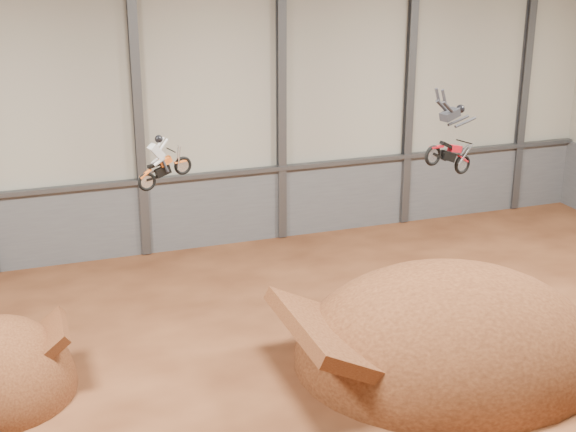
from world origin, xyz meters
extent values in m
plane|color=#4B2514|center=(0.00, 0.00, 0.00)|extent=(40.00, 40.00, 0.00)
cube|color=#A5A192|center=(0.00, 15.00, 7.00)|extent=(40.00, 0.10, 14.00)
cube|color=#5A5D63|center=(0.00, 14.90, 1.75)|extent=(39.80, 0.18, 3.50)
cube|color=#47494F|center=(0.00, 14.75, 3.55)|extent=(39.80, 0.35, 0.20)
cube|color=#47494F|center=(-3.33, 14.80, 7.00)|extent=(0.40, 0.36, 13.90)
cube|color=#47494F|center=(3.33, 14.80, 7.00)|extent=(0.40, 0.36, 13.90)
cube|color=#47494F|center=(10.00, 14.80, 7.00)|extent=(0.40, 0.36, 13.90)
cube|color=#47494F|center=(16.67, 14.80, 7.00)|extent=(0.40, 0.36, 13.90)
ellipsoid|color=#421F10|center=(-9.85, 4.46, 0.00)|extent=(4.76, 5.49, 4.76)
ellipsoid|color=#421F10|center=(4.89, 1.55, 0.00)|extent=(10.93, 9.67, 6.30)
camera|label=1|loc=(-8.74, -20.12, 13.86)|focal=50.00mm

